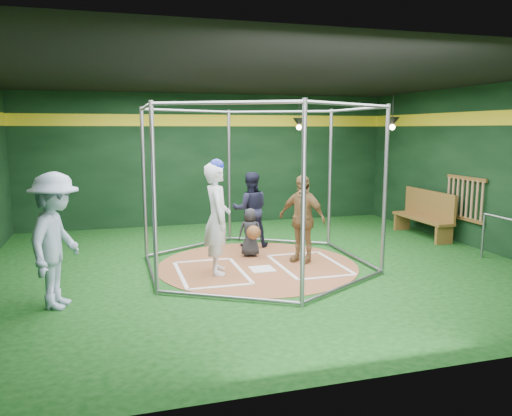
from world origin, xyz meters
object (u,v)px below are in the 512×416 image
object	(u,v)px
batter_figure	(217,217)
umpire	(250,210)
visitor_leopard	(302,219)
dugout_bench	(425,213)

from	to	relation	value
batter_figure	umpire	bearing A→B (deg)	58.34
visitor_leopard	dugout_bench	size ratio (longest dim) A/B	0.89
batter_figure	dugout_bench	world-z (taller)	batter_figure
batter_figure	visitor_leopard	xyz separation A→B (m)	(1.74, 0.32, -0.17)
visitor_leopard	umpire	size ratio (longest dim) A/B	1.03
batter_figure	umpire	world-z (taller)	batter_figure
dugout_bench	visitor_leopard	bearing A→B (deg)	-160.07
umpire	dugout_bench	distance (m)	4.36
dugout_bench	batter_figure	bearing A→B (deg)	-162.97
batter_figure	dugout_bench	size ratio (longest dim) A/B	1.07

